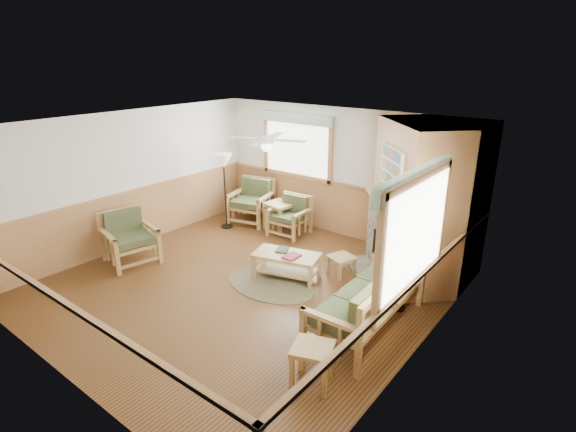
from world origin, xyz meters
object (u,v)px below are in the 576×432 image
Objects in this scene: armchair_left at (130,238)px; armchair_back_right at (289,216)px; sofa at (368,297)px; armchair_back_left at (251,201)px; floor_lamp_right at (401,262)px; end_table_chairs at (280,216)px; end_table_sofa at (312,365)px; floor_lamp_left at (225,191)px; footstool at (341,265)px; coffee_table at (287,266)px.

armchair_back_right is at bearing -13.61° from armchair_left.
sofa and armchair_back_left have the same top height.
sofa is at bearing -100.22° from floor_lamp_right.
end_table_chairs reaches higher than end_table_sofa.
sofa is 4.70m from floor_lamp_left.
armchair_back_right is 0.53× the size of floor_lamp_right.
armchair_left is 2.37× the size of footstool.
armchair_back_right is at bearing -13.15° from end_table_chairs.
coffee_table is at bearing -50.79° from armchair_left.
floor_lamp_left is (-4.46, 3.01, 0.59)m from end_table_sofa.
footstool is 1.48m from floor_lamp_right.
coffee_table is at bearing -57.42° from armchair_back_right.
armchair_back_right is 1.54m from floor_lamp_left.
armchair_left is 3.21m from end_table_chairs.
armchair_back_right is 2.02m from coffee_table.
floor_lamp_right is at bearing -27.20° from armchair_back_right.
armchair_back_right reaches higher than coffee_table.
coffee_table is 0.67× the size of floor_lamp_left.
sofa reaches higher than end_table_chairs.
armchair_back_left reaches higher than footstool.
end_table_sofa is (0.05, -1.43, -0.23)m from sofa.
floor_lamp_left reaches higher than armchair_back_left.
armchair_back_right is at bearing 21.34° from floor_lamp_left.
floor_lamp_right is at bearing -32.70° from armchair_back_left.
end_table_chairs is at bearing 133.27° from end_table_sofa.
coffee_table is (2.36, -1.69, -0.26)m from armchair_back_left.
floor_lamp_left reaches higher than footstool.
sofa is 4.59m from armchair_left.
floor_lamp_left reaches higher than coffee_table.
footstool is 3.35m from floor_lamp_left.
armchair_left reaches higher than armchair_back_right.
armchair_back_left reaches higher than armchair_left.
floor_lamp_left is 4.62m from floor_lamp_right.
end_table_sofa is at bearing -54.69° from armchair_back_left.
floor_lamp_right is at bearing -10.42° from floor_lamp_left.
end_table_sofa is at bearing -61.23° from coffee_table.
floor_lamp_right reaches higher than end_table_chairs.
sofa is 4.12× the size of end_table_sofa.
end_table_sofa is (4.58, -0.64, -0.22)m from armchair_left.
floor_lamp_left reaches higher than end_table_sofa.
footstool is at bearing -46.22° from armchair_left.
coffee_table is at bearing -106.81° from sofa.
coffee_table is 2.07m from floor_lamp_right.
end_table_sofa is 0.33× the size of floor_lamp_right.
sofa is 1.68m from footstool.
armchair_back_left reaches higher than armchair_back_right.
sofa is 2.17× the size of armchair_back_left.
armchair_back_right reaches higher than end_table_chairs.
armchair_left reaches higher than coffee_table.
armchair_back_right is at bearing 153.65° from footstool.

